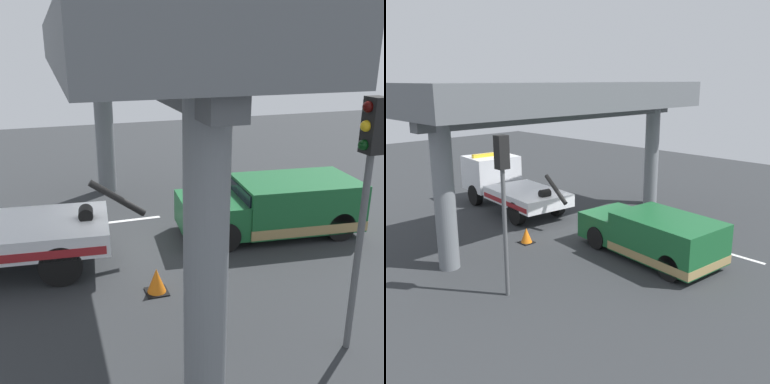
{
  "view_description": "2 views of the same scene",
  "coord_description": "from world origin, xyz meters",
  "views": [
    {
      "loc": [
        1.94,
        11.09,
        5.42
      ],
      "look_at": [
        -1.77,
        -0.27,
        1.41
      ],
      "focal_mm": 42.4,
      "sensor_mm": 36.0,
      "label": 1
    },
    {
      "loc": [
        -12.6,
        11.84,
        6.02
      ],
      "look_at": [
        -1.4,
        0.82,
        1.97
      ],
      "focal_mm": 41.01,
      "sensor_mm": 36.0,
      "label": 2
    }
  ],
  "objects": [
    {
      "name": "ground_plane",
      "position": [
        0.0,
        0.0,
        -0.05
      ],
      "size": [
        60.0,
        40.0,
        0.1
      ],
      "primitive_type": "cube",
      "color": "#2D3033"
    },
    {
      "name": "towed_van_green",
      "position": [
        -4.31,
        0.01,
        0.78
      ],
      "size": [
        5.38,
        2.66,
        1.58
      ],
      "color": "#195B2D",
      "rests_on": "ground"
    },
    {
      "name": "overpass_structure",
      "position": [
        -0.11,
        0.0,
        5.12
      ],
      "size": [
        3.6,
        12.95,
        5.91
      ],
      "color": "slate",
      "rests_on": "ground"
    },
    {
      "name": "traffic_cone_orange",
      "position": [
        -0.1,
        2.28,
        0.28
      ],
      "size": [
        0.5,
        0.5,
        0.59
      ],
      "color": "orange",
      "rests_on": "ground"
    },
    {
      "name": "traffic_light_near",
      "position": [
        -2.98,
        5.23,
        3.34
      ],
      "size": [
        0.39,
        0.32,
        4.6
      ],
      "color": "#515456",
      "rests_on": "ground"
    },
    {
      "name": "lane_stripe_mid",
      "position": [
        0.0,
        -2.21,
        0.0
      ],
      "size": [
        2.6,
        0.16,
        0.01
      ],
      "primitive_type": "cube",
      "color": "silver",
      "rests_on": "ground"
    },
    {
      "name": "lane_stripe_west",
      "position": [
        -6.0,
        -2.21,
        0.0
      ],
      "size": [
        2.6,
        0.16,
        0.01
      ],
      "primitive_type": "cube",
      "color": "silver",
      "rests_on": "ground"
    }
  ]
}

